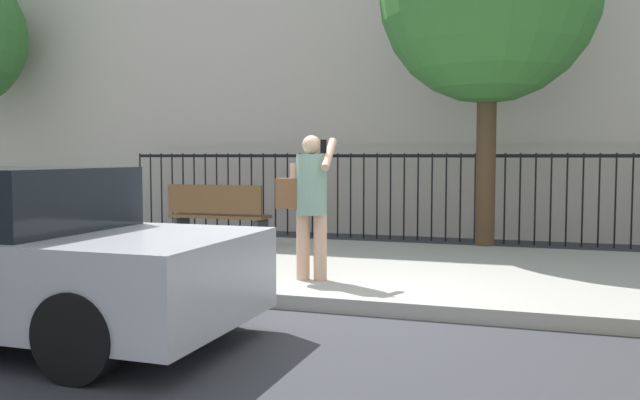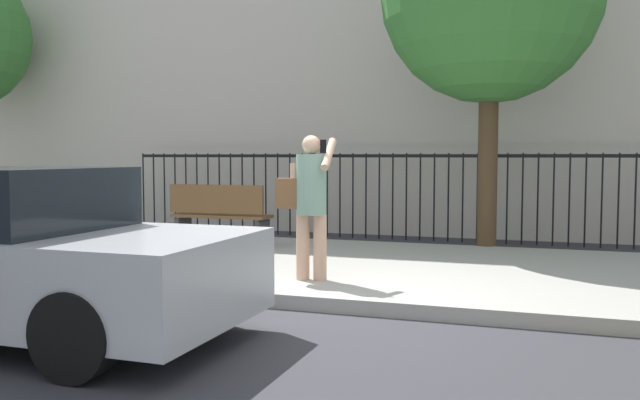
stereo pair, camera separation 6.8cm
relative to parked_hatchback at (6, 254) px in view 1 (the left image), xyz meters
name	(u,v)px [view 1 (the left image)]	position (x,y,z in m)	size (l,w,h in m)	color
ground_plane	(325,313)	(2.37, 1.62, -0.70)	(60.00, 60.00, 0.00)	#333338
sidewalk	(377,269)	(2.37, 3.82, -0.63)	(28.00, 4.40, 0.15)	#9E9B93
iron_fence	(425,185)	(2.37, 7.52, 0.32)	(12.03, 0.04, 1.60)	black
parked_hatchback	(6,254)	(0.00, 0.00, 0.00)	(4.21, 1.88, 1.45)	#ADAFB5
pedestrian_on_phone	(309,197)	(1.91, 2.48, 0.39)	(0.67, 0.48, 1.63)	tan
street_bench	(218,213)	(-0.44, 4.83, -0.05)	(1.60, 0.45, 0.95)	brown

